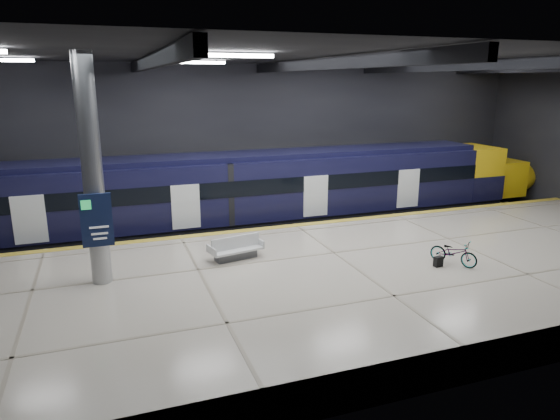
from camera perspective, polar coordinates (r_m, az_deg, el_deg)
name	(u,v)px	position (r m, az deg, el deg)	size (l,w,h in m)	color
ground	(322,271)	(19.59, 4.87, -6.98)	(30.00, 30.00, 0.00)	black
room_shell	(326,122)	(18.29, 5.25, 9.93)	(30.10, 16.10, 8.05)	black
platform	(353,282)	(17.31, 8.36, -8.11)	(30.00, 11.00, 1.10)	beige
safety_strip	(297,225)	(21.62, 1.92, -1.75)	(30.00, 0.40, 0.01)	gold
rails	(276,230)	(24.39, -0.47, -2.35)	(30.00, 1.52, 0.16)	gray
train	(281,191)	(23.97, 0.11, 2.24)	(29.40, 2.84, 3.79)	black
bench	(236,251)	(17.61, -5.07, -4.67)	(2.01, 1.14, 0.84)	#595B60
bicycle	(454,252)	(17.98, 19.23, -4.60)	(0.57, 1.63, 0.85)	#99999E
pannier_bag	(438,261)	(17.71, 17.64, -5.63)	(0.30, 0.18, 0.35)	black
info_column	(93,176)	(15.75, -20.62, 3.69)	(0.90, 0.78, 6.90)	#9EA0A5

